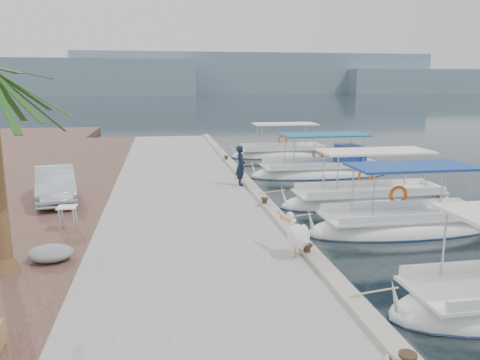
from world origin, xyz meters
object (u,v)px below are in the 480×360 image
pelican (297,235)px  fishing_caique_d (321,172)px  fisherman (241,166)px  parked_car (56,184)px  fishing_caique_e (282,155)px  fishing_caique_b (403,227)px  fishing_caique_c (368,202)px

pelican → fishing_caique_d: bearing=68.0°
fisherman → parked_car: fisherman is taller
fishing_caique_e → fishing_caique_b: bearing=-90.4°
fishing_caique_d → pelican: (-5.06, -12.54, 0.88)m
fishing_caique_c → fisherman: fisherman is taller
fishing_caique_b → fisherman: (-4.53, 5.69, 1.24)m
fishing_caique_e → pelican: size_ratio=4.91×
fishing_caique_e → pelican: 19.84m
fishing_caique_b → parked_car: size_ratio=1.71×
fisherman → parked_car: 7.45m
parked_car → fisherman: bearing=-0.1°
pelican → parked_car: (-7.27, 7.04, 0.08)m
fishing_caique_e → pelican: fishing_caique_e is taller
fishing_caique_e → parked_car: 17.11m
fishing_caique_b → fishing_caique_e: same height
fishing_caique_d → parked_car: (-12.34, -5.51, 0.95)m
fishing_caique_b → pelican: bearing=-147.5°
pelican → fisherman: bearing=89.9°
fishing_caique_b → fishing_caique_e: bearing=89.6°
fishing_caique_b → fishing_caique_d: bearing=86.9°
fisherman → fishing_caique_d: bearing=-53.2°
fishing_caique_d → pelican: 13.55m
pelican → fisherman: 8.60m
fishing_caique_b → fishing_caique_e: size_ratio=0.96×
parked_car → fishing_caique_c: bearing=-15.4°
fishing_caique_b → pelican: (-4.54, -2.90, 0.94)m
fishing_caique_c → fishing_caique_d: bearing=88.3°
fishing_caique_c → pelican: 8.06m
fishing_caique_b → fisherman: bearing=128.5°
fishing_caique_c → pelican: fishing_caique_c is taller
fishing_caique_d → pelican: bearing=-112.0°
fishing_caique_b → parked_car: 12.56m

